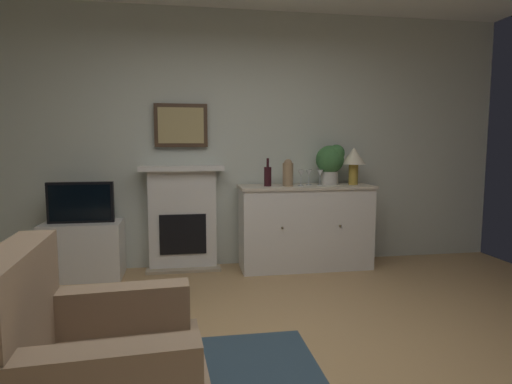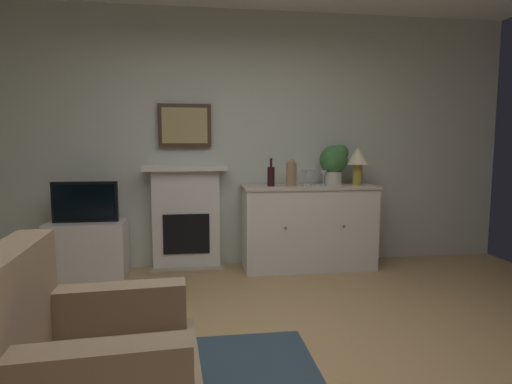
{
  "view_description": "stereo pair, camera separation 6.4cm",
  "coord_description": "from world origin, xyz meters",
  "px_view_note": "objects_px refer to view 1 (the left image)",
  "views": [
    {
      "loc": [
        -0.46,
        -2.2,
        1.32
      ],
      "look_at": [
        0.01,
        0.61,
        1.0
      ],
      "focal_mm": 29.7,
      "sensor_mm": 36.0,
      "label": 1
    },
    {
      "loc": [
        -0.39,
        -2.21,
        1.32
      ],
      "look_at": [
        0.01,
        0.61,
        1.0
      ],
      "focal_mm": 29.7,
      "sensor_mm": 36.0,
      "label": 2
    }
  ],
  "objects_px": {
    "tv_set": "(81,202)",
    "tv_cabinet": "(83,250)",
    "fireplace_unit": "(183,218)",
    "potted_plant_small": "(331,161)",
    "wine_glass_left": "(301,174)",
    "wine_glass_right": "(320,174)",
    "vase_decorative": "(288,173)",
    "armchair": "(90,375)",
    "framed_picture": "(181,125)",
    "wine_glass_center": "(309,174)",
    "sideboard_cabinet": "(305,227)",
    "table_lamp": "(354,159)",
    "wine_bottle": "(268,176)"
  },
  "relations": [
    {
      "from": "wine_glass_right",
      "to": "vase_decorative",
      "type": "bearing_deg",
      "value": -173.91
    },
    {
      "from": "fireplace_unit",
      "to": "wine_glass_center",
      "type": "xyz_separation_m",
      "value": [
        1.33,
        -0.14,
        0.46
      ]
    },
    {
      "from": "tv_cabinet",
      "to": "potted_plant_small",
      "type": "height_order",
      "value": "potted_plant_small"
    },
    {
      "from": "wine_glass_center",
      "to": "armchair",
      "type": "height_order",
      "value": "wine_glass_center"
    },
    {
      "from": "wine_bottle",
      "to": "tv_set",
      "type": "bearing_deg",
      "value": 179.62
    },
    {
      "from": "wine_glass_right",
      "to": "potted_plant_small",
      "type": "distance_m",
      "value": 0.2
    },
    {
      "from": "sideboard_cabinet",
      "to": "table_lamp",
      "type": "relative_size",
      "value": 3.54
    },
    {
      "from": "vase_decorative",
      "to": "armchair",
      "type": "bearing_deg",
      "value": -119.66
    },
    {
      "from": "fireplace_unit",
      "to": "sideboard_cabinet",
      "type": "bearing_deg",
      "value": -7.8
    },
    {
      "from": "tv_set",
      "to": "fireplace_unit",
      "type": "bearing_deg",
      "value": 10.77
    },
    {
      "from": "potted_plant_small",
      "to": "wine_glass_left",
      "type": "bearing_deg",
      "value": -164.44
    },
    {
      "from": "fireplace_unit",
      "to": "tv_cabinet",
      "type": "xyz_separation_m",
      "value": [
        -0.97,
        -0.16,
        -0.27
      ]
    },
    {
      "from": "fireplace_unit",
      "to": "sideboard_cabinet",
      "type": "distance_m",
      "value": 1.31
    },
    {
      "from": "wine_glass_left",
      "to": "fireplace_unit",
      "type": "bearing_deg",
      "value": 169.31
    },
    {
      "from": "wine_glass_left",
      "to": "vase_decorative",
      "type": "distance_m",
      "value": 0.14
    },
    {
      "from": "wine_glass_center",
      "to": "tv_cabinet",
      "type": "xyz_separation_m",
      "value": [
        -2.31,
        -0.02,
        -0.73
      ]
    },
    {
      "from": "wine_bottle",
      "to": "wine_glass_right",
      "type": "distance_m",
      "value": 0.57
    },
    {
      "from": "table_lamp",
      "to": "wine_glass_center",
      "type": "height_order",
      "value": "table_lamp"
    },
    {
      "from": "vase_decorative",
      "to": "wine_glass_right",
      "type": "bearing_deg",
      "value": 6.09
    },
    {
      "from": "wine_glass_right",
      "to": "armchair",
      "type": "height_order",
      "value": "wine_glass_right"
    },
    {
      "from": "framed_picture",
      "to": "potted_plant_small",
      "type": "xyz_separation_m",
      "value": [
        1.58,
        -0.18,
        -0.37
      ]
    },
    {
      "from": "fireplace_unit",
      "to": "wine_glass_center",
      "type": "distance_m",
      "value": 1.42
    },
    {
      "from": "fireplace_unit",
      "to": "armchair",
      "type": "relative_size",
      "value": 1.2
    },
    {
      "from": "potted_plant_small",
      "to": "framed_picture",
      "type": "bearing_deg",
      "value": 173.6
    },
    {
      "from": "wine_glass_left",
      "to": "potted_plant_small",
      "type": "xyz_separation_m",
      "value": [
        0.36,
        0.1,
        0.13
      ]
    },
    {
      "from": "wine_glass_left",
      "to": "wine_glass_right",
      "type": "bearing_deg",
      "value": 10.82
    },
    {
      "from": "tv_set",
      "to": "tv_cabinet",
      "type": "bearing_deg",
      "value": 90.0
    },
    {
      "from": "wine_bottle",
      "to": "wine_glass_right",
      "type": "relative_size",
      "value": 1.76
    },
    {
      "from": "wine_glass_right",
      "to": "tv_cabinet",
      "type": "height_order",
      "value": "wine_glass_right"
    },
    {
      "from": "wine_glass_left",
      "to": "sideboard_cabinet",
      "type": "bearing_deg",
      "value": 37.81
    },
    {
      "from": "sideboard_cabinet",
      "to": "table_lamp",
      "type": "bearing_deg",
      "value": 0.0
    },
    {
      "from": "wine_glass_left",
      "to": "potted_plant_small",
      "type": "distance_m",
      "value": 0.39
    },
    {
      "from": "wine_bottle",
      "to": "wine_glass_left",
      "type": "xyz_separation_m",
      "value": [
        0.35,
        -0.03,
        0.01
      ]
    },
    {
      "from": "framed_picture",
      "to": "tv_cabinet",
      "type": "distance_m",
      "value": 1.59
    },
    {
      "from": "framed_picture",
      "to": "vase_decorative",
      "type": "bearing_deg",
      "value": -14.09
    },
    {
      "from": "potted_plant_small",
      "to": "tv_set",
      "type": "bearing_deg",
      "value": -178.8
    },
    {
      "from": "tv_cabinet",
      "to": "framed_picture",
      "type": "bearing_deg",
      "value": 12.01
    },
    {
      "from": "framed_picture",
      "to": "sideboard_cabinet",
      "type": "distance_m",
      "value": 1.69
    },
    {
      "from": "wine_glass_left",
      "to": "armchair",
      "type": "relative_size",
      "value": 0.18
    },
    {
      "from": "table_lamp",
      "to": "wine_glass_right",
      "type": "xyz_separation_m",
      "value": [
        -0.38,
        -0.01,
        -0.16
      ]
    },
    {
      "from": "wine_bottle",
      "to": "vase_decorative",
      "type": "height_order",
      "value": "wine_bottle"
    },
    {
      "from": "tv_cabinet",
      "to": "potted_plant_small",
      "type": "xyz_separation_m",
      "value": [
        2.55,
        0.03,
        0.87
      ]
    },
    {
      "from": "tv_cabinet",
      "to": "tv_set",
      "type": "distance_m",
      "value": 0.48
    },
    {
      "from": "wine_glass_left",
      "to": "tv_set",
      "type": "relative_size",
      "value": 0.27
    },
    {
      "from": "fireplace_unit",
      "to": "potted_plant_small",
      "type": "relative_size",
      "value": 2.56
    },
    {
      "from": "framed_picture",
      "to": "wine_glass_center",
      "type": "distance_m",
      "value": 1.44
    },
    {
      "from": "wine_glass_center",
      "to": "potted_plant_small",
      "type": "distance_m",
      "value": 0.28
    },
    {
      "from": "table_lamp",
      "to": "wine_bottle",
      "type": "relative_size",
      "value": 1.38
    },
    {
      "from": "wine_glass_right",
      "to": "tv_cabinet",
      "type": "relative_size",
      "value": 0.22
    },
    {
      "from": "wine_glass_center",
      "to": "tv_set",
      "type": "xyz_separation_m",
      "value": [
        -2.31,
        -0.04,
        -0.25
      ]
    }
  ]
}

